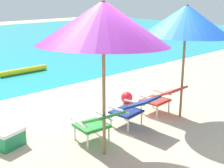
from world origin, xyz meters
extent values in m
plane|color=#CCB78E|center=(0.00, 4.00, 0.00)|extent=(40.00, 40.00, 0.00)
cylinder|color=yellow|center=(0.47, 5.11, 0.10)|extent=(1.60, 0.18, 0.18)
cube|color=#338E3D|center=(-0.93, -0.10, 0.28)|extent=(0.57, 0.55, 0.04)
cube|color=#338E3D|center=(-0.96, -0.46, 0.55)|extent=(0.57, 0.56, 0.27)
cylinder|color=white|center=(-1.12, 0.13, 0.13)|extent=(0.04, 0.04, 0.26)
cylinder|color=white|center=(-0.69, 0.09, 0.13)|extent=(0.04, 0.04, 0.26)
cylinder|color=white|center=(-1.16, -0.29, 0.13)|extent=(0.04, 0.04, 0.26)
cylinder|color=white|center=(-0.73, -0.33, 0.13)|extent=(0.04, 0.04, 0.26)
cube|color=white|center=(-1.18, -0.07, 0.40)|extent=(0.08, 0.50, 0.03)
cube|color=white|center=(-0.67, -0.12, 0.40)|extent=(0.08, 0.50, 0.03)
cube|color=navy|center=(-0.01, -0.03, 0.28)|extent=(0.58, 0.56, 0.04)
cube|color=navy|center=(0.04, -0.40, 0.55)|extent=(0.58, 0.58, 0.27)
cylinder|color=white|center=(-0.25, 0.14, 0.13)|extent=(0.04, 0.04, 0.26)
cylinder|color=white|center=(0.18, 0.20, 0.13)|extent=(0.04, 0.04, 0.26)
cylinder|color=white|center=(-0.20, -0.27, 0.13)|extent=(0.04, 0.04, 0.26)
cylinder|color=white|center=(0.24, -0.21, 0.13)|extent=(0.04, 0.04, 0.26)
cube|color=white|center=(-0.26, -0.07, 0.40)|extent=(0.10, 0.50, 0.03)
cube|color=white|center=(0.25, 0.00, 0.40)|extent=(0.10, 0.50, 0.03)
cube|color=red|center=(0.93, 0.02, 0.28)|extent=(0.55, 0.54, 0.04)
cube|color=red|center=(0.95, -0.34, 0.55)|extent=(0.56, 0.55, 0.27)
cylinder|color=white|center=(0.69, 0.22, 0.13)|extent=(0.04, 0.04, 0.26)
cylinder|color=white|center=(1.13, 0.25, 0.13)|extent=(0.04, 0.04, 0.26)
cylinder|color=white|center=(0.72, -0.20, 0.13)|extent=(0.04, 0.04, 0.26)
cylinder|color=white|center=(1.16, -0.17, 0.13)|extent=(0.04, 0.04, 0.26)
cube|color=white|center=(0.67, 0.00, 0.40)|extent=(0.07, 0.50, 0.03)
cube|color=white|center=(1.19, 0.04, 0.40)|extent=(0.07, 0.50, 0.03)
cylinder|color=olive|center=(-1.09, -0.62, 0.90)|extent=(0.05, 0.05, 1.80)
cone|color=purple|center=(-1.09, -0.62, 2.09)|extent=(2.73, 2.72, 0.76)
sphere|color=#4C3823|center=(-1.09, -0.62, 2.38)|extent=(0.07, 0.07, 0.07)
cylinder|color=olive|center=(1.16, -0.47, 0.86)|extent=(0.05, 0.05, 1.71)
cone|color=blue|center=(1.16, -0.47, 1.99)|extent=(2.30, 2.28, 0.70)
sphere|color=#4C3823|center=(1.16, -0.47, 2.26)|extent=(0.07, 0.07, 0.07)
sphere|color=red|center=(0.91, 0.87, 0.14)|extent=(0.28, 0.28, 0.28)
cube|color=#1E844C|center=(-2.09, 0.64, 0.13)|extent=(0.51, 0.41, 0.26)
cube|color=white|center=(-2.09, 0.64, 0.29)|extent=(0.54, 0.43, 0.06)
camera|label=1|loc=(-4.07, -4.06, 2.50)|focal=50.44mm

